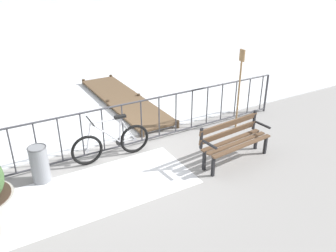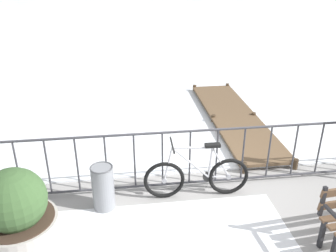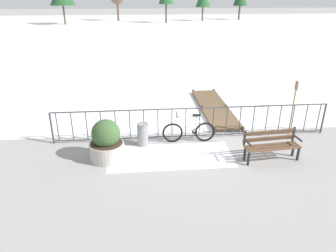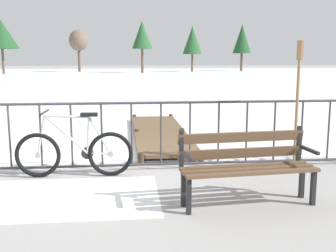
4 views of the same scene
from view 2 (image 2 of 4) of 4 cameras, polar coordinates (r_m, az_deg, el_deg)
The scene contains 8 objects.
ground_plane at distance 6.30m, azimuth 5.41°, elevation -9.33°, with size 160.00×160.00×0.00m, color gray.
frozen_pond at distance 33.67m, azimuth -5.73°, elevation 18.76°, with size 80.00×56.00×0.03m, color white.
snow_patch at distance 5.24m, azimuth -1.03°, elevation -17.36°, with size 3.67×1.59×0.01m, color white.
railing_fence at distance 6.00m, azimuth 5.62°, elevation -4.90°, with size 9.06×0.06×1.07m.
bicycle_near_railing at distance 5.84m, azimuth 4.61°, elevation -7.96°, with size 1.71×0.52×0.97m.
planter_with_shrub at distance 5.11m, azimuth -22.75°, elevation -13.18°, with size 1.00×1.00×1.22m.
trash_bin at distance 5.65m, azimuth -10.26°, elevation -9.51°, with size 0.35×0.35×0.73m.
wooden_dock at distance 8.72m, azimuth 10.36°, elevation 1.43°, with size 1.10×4.57×0.20m.
Camera 2 is at (-1.27, -5.06, 3.53)m, focal length 38.42 mm.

